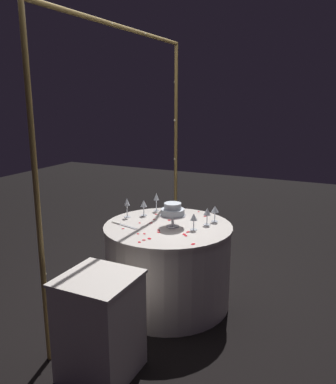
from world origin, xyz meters
TOP-DOWN VIEW (x-y plane):
  - ground_plane at (0.00, 0.00)m, footprint 12.00×12.00m
  - decorative_arch at (-0.00, 0.42)m, footprint 2.17×0.06m
  - main_table at (0.00, 0.00)m, footprint 1.11×1.11m
  - side_table at (-1.03, -0.00)m, footprint 0.47×0.47m
  - tiered_cake at (-0.02, -0.06)m, footprint 0.22×0.22m
  - wine_glass_0 at (0.35, 0.29)m, footprint 0.06×0.06m
  - wine_glass_1 at (-0.02, -0.24)m, footprint 0.06×0.06m
  - wine_glass_2 at (0.16, 0.33)m, footprint 0.06×0.06m
  - wine_glass_3 at (0.27, -0.33)m, footprint 0.07×0.07m
  - wine_glass_4 at (0.05, 0.44)m, footprint 0.06×0.06m
  - wine_glass_5 at (0.16, -0.30)m, footprint 0.06×0.06m
  - cake_knife at (-0.17, 0.35)m, footprint 0.09×0.29m
  - rose_petal_0 at (-0.18, -0.24)m, footprint 0.04×0.04m
  - rose_petal_1 at (0.24, 0.24)m, footprint 0.03×0.03m
  - rose_petal_2 at (-0.41, 0.01)m, footprint 0.03×0.03m
  - rose_petal_3 at (-0.09, -0.22)m, footprint 0.04×0.04m
  - rose_petal_4 at (-0.05, 0.25)m, footprint 0.03×0.03m
  - rose_petal_5 at (0.36, 0.14)m, footprint 0.04×0.04m
  - rose_petal_6 at (-0.28, 0.08)m, footprint 0.03×0.03m
  - rose_petal_7 at (-0.15, -0.22)m, footprint 0.05×0.04m
  - rose_petal_8 at (-0.32, -0.36)m, footprint 0.04×0.04m
  - rose_petal_9 at (0.39, -0.20)m, footprint 0.05×0.04m
  - rose_petal_10 at (0.49, -0.09)m, footprint 0.03×0.02m
  - rose_petal_11 at (-0.36, -0.01)m, footprint 0.05×0.05m
  - rose_petal_12 at (-0.15, 0.01)m, footprint 0.03×0.04m
  - rose_petal_13 at (0.21, 0.09)m, footprint 0.04×0.03m
  - rose_petal_14 at (-0.20, -0.01)m, footprint 0.04×0.04m
  - rose_petal_15 at (-0.01, 0.16)m, footprint 0.03×0.04m
  - rose_petal_16 at (-0.46, 0.02)m, footprint 0.04×0.04m
  - rose_petal_17 at (0.13, 0.05)m, footprint 0.04×0.03m
  - rose_petal_18 at (0.10, 0.18)m, footprint 0.03×0.03m
  - rose_petal_19 at (-0.31, 0.12)m, footprint 0.03×0.03m
  - rose_petal_20 at (-0.25, 0.30)m, footprint 0.03×0.03m

SIDE VIEW (x-z plane):
  - ground_plane at x=0.00m, z-range 0.00..0.00m
  - side_table at x=-1.03m, z-range 0.00..0.70m
  - main_table at x=0.00m, z-range 0.00..0.73m
  - rose_petal_0 at x=-0.18m, z-range 0.73..0.73m
  - rose_petal_1 at x=0.24m, z-range 0.73..0.73m
  - rose_petal_2 at x=-0.41m, z-range 0.73..0.73m
  - rose_petal_3 at x=-0.09m, z-range 0.73..0.73m
  - rose_petal_4 at x=-0.05m, z-range 0.73..0.73m
  - rose_petal_5 at x=0.36m, z-range 0.73..0.73m
  - rose_petal_6 at x=-0.28m, z-range 0.73..0.73m
  - rose_petal_7 at x=-0.15m, z-range 0.73..0.73m
  - rose_petal_8 at x=-0.32m, z-range 0.73..0.73m
  - rose_petal_9 at x=0.39m, z-range 0.73..0.73m
  - rose_petal_10 at x=0.49m, z-range 0.73..0.73m
  - rose_petal_11 at x=-0.36m, z-range 0.73..0.73m
  - rose_petal_12 at x=-0.15m, z-range 0.73..0.73m
  - rose_petal_13 at x=0.21m, z-range 0.73..0.73m
  - rose_petal_14 at x=-0.20m, z-range 0.73..0.73m
  - rose_petal_15 at x=-0.01m, z-range 0.73..0.73m
  - rose_petal_16 at x=-0.46m, z-range 0.73..0.73m
  - rose_petal_17 at x=0.13m, z-range 0.73..0.73m
  - rose_petal_18 at x=0.10m, z-range 0.73..0.73m
  - rose_petal_19 at x=-0.31m, z-range 0.73..0.73m
  - rose_petal_20 at x=-0.25m, z-range 0.73..0.73m
  - cake_knife at x=-0.17m, z-range 0.73..0.74m
  - wine_glass_1 at x=-0.02m, z-range 0.76..0.90m
  - wine_glass_3 at x=0.27m, z-range 0.77..0.91m
  - wine_glass_2 at x=0.16m, z-range 0.76..0.92m
  - wine_glass_5 at x=0.16m, z-range 0.77..0.92m
  - wine_glass_0 at x=0.35m, z-range 0.77..0.95m
  - wine_glass_4 at x=0.05m, z-range 0.77..0.96m
  - tiered_cake at x=-0.02m, z-range 0.76..0.97m
  - decorative_arch at x=0.00m, z-range 0.36..2.73m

